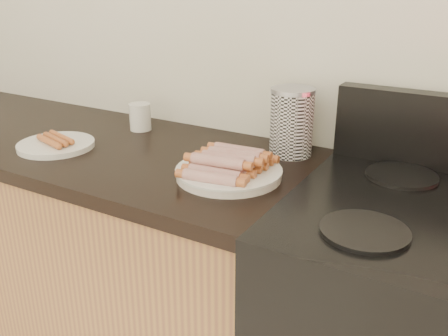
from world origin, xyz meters
The scene contains 11 objects.
wall_back centered at (0.00, 2.00, 1.30)m, with size 4.00×0.04×2.60m, color silver.
cabinet_base centered at (-0.70, 1.69, 0.43)m, with size 2.20×0.59×0.86m, color olive.
counter_slab centered at (-0.70, 1.69, 0.88)m, with size 2.20×0.62×0.04m, color black.
burner_near_left centered at (0.61, 1.51, 0.92)m, with size 0.18×0.18×0.01m, color black.
burner_far_left centered at (0.61, 1.84, 0.92)m, with size 0.18×0.18×0.01m, color black.
main_plate centered at (0.22, 1.65, 0.91)m, with size 0.28×0.28×0.02m, color white.
side_plate centered at (-0.36, 1.59, 0.91)m, with size 0.23×0.23×0.02m, color white.
hotdog_pile centered at (0.22, 1.65, 0.94)m, with size 0.14×0.24×0.06m.
plain_sausages centered at (-0.36, 1.59, 0.93)m, with size 0.13×0.10×0.02m.
canister centered at (0.28, 1.89, 1.00)m, with size 0.13×0.13×0.20m.
mug centered at (-0.25, 1.86, 0.95)m, with size 0.07×0.07×0.09m, color white.
Camera 1 is at (0.81, 0.60, 1.40)m, focal length 40.00 mm.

